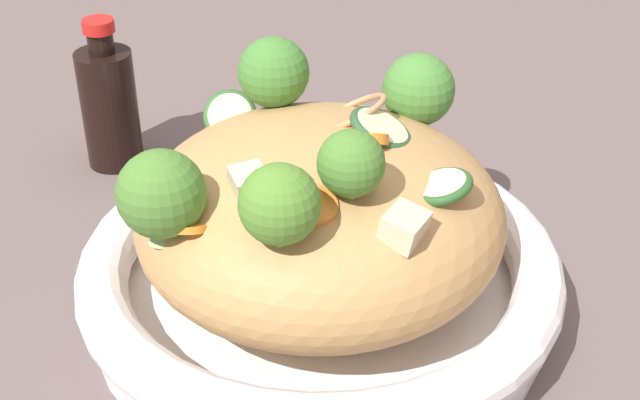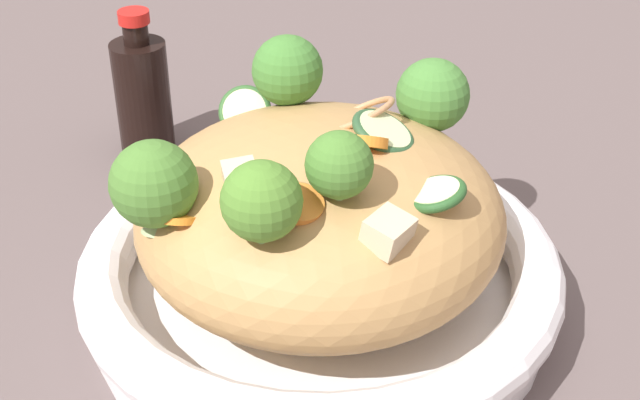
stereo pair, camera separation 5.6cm
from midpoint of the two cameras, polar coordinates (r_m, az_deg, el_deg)
The scene contains 8 objects.
ground_plane at distance 0.61m, azimuth 2.64°, elevation -6.93°, with size 3.00×3.00×0.00m, color #5D4F4E.
serving_bowl at distance 0.59m, azimuth 2.71°, elevation -4.89°, with size 0.31×0.31×0.05m.
noodle_heap at distance 0.56m, azimuth 2.83°, elevation -1.02°, with size 0.23×0.23×0.12m.
broccoli_florets at distance 0.54m, azimuth 1.39°, elevation 4.15°, with size 0.27×0.20×0.07m.
carrot_coins at distance 0.51m, azimuth 2.55°, elevation 1.48°, with size 0.15×0.07×0.04m.
zucchini_slices at distance 0.56m, azimuth 4.81°, elevation 3.64°, with size 0.10×0.21×0.05m.
chicken_chunks at distance 0.49m, azimuth 3.06°, elevation -0.49°, with size 0.09×0.10×0.03m.
soy_sauce_bottle at distance 0.77m, azimuth -9.19°, elevation 6.59°, with size 0.05×0.05×0.13m.
Camera 2 is at (0.20, 0.43, 0.38)m, focal length 50.30 mm.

